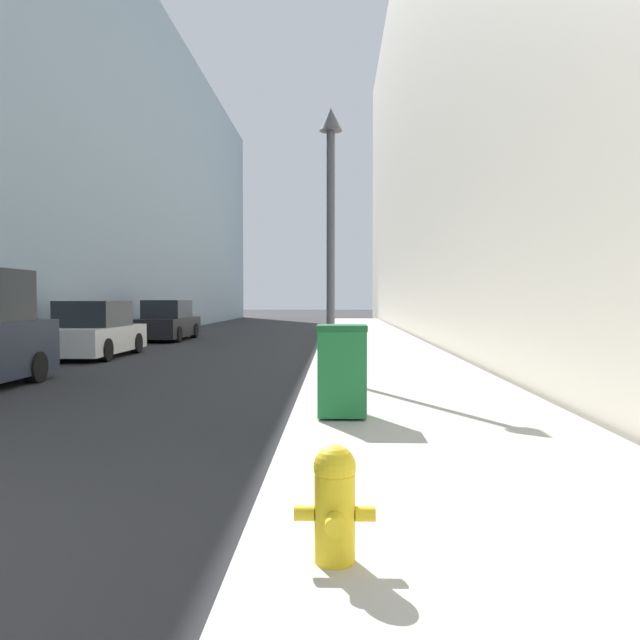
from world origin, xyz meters
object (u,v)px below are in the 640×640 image
object	(u,v)px
lamppost	(331,219)
parked_sedan_near	(94,332)
parked_sedan_far	(168,322)
fire_hydrant	(335,501)
trash_bin	(342,370)

from	to	relation	value
lamppost	parked_sedan_near	xyz separation A→B (m)	(-7.04, 6.07, -2.51)
lamppost	parked_sedan_near	bearing A→B (deg)	139.21
parked_sedan_far	fire_hydrant	bearing A→B (deg)	-72.28
lamppost	fire_hydrant	bearing A→B (deg)	-89.21
fire_hydrant	lamppost	size ratio (longest dim) A/B	0.13
fire_hydrant	trash_bin	bearing A→B (deg)	89.04
fire_hydrant	parked_sedan_far	size ratio (longest dim) A/B	0.15
parked_sedan_near	trash_bin	bearing A→B (deg)	-53.93
trash_bin	parked_sedan_far	size ratio (longest dim) A/B	0.26
parked_sedan_near	parked_sedan_far	world-z (taller)	parked_sedan_far
lamppost	parked_sedan_near	world-z (taller)	lamppost
fire_hydrant	parked_sedan_far	distance (m)	23.31
parked_sedan_near	parked_sedan_far	xyz separation A→B (m)	(0.06, 7.71, 0.01)
fire_hydrant	parked_sedan_far	bearing A→B (deg)	107.72
fire_hydrant	parked_sedan_near	distance (m)	16.16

